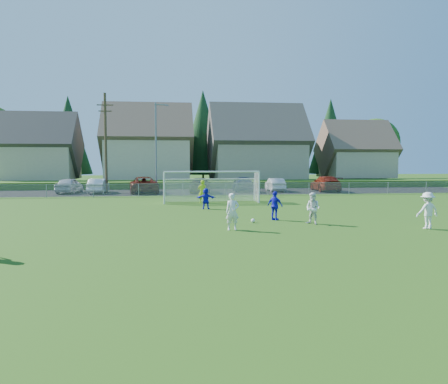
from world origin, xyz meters
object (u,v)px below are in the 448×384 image
Objects in this scene: soccer_ball at (253,221)px; player_blue_b at (206,199)px; player_white_c at (428,210)px; car_e at (243,184)px; player_white_b at (313,209)px; car_c at (144,185)px; soccer_goal at (211,182)px; car_d at (200,185)px; player_blue_a at (275,206)px; player_white_a at (232,212)px; car_b at (98,186)px; car_f at (275,185)px; goalkeeper at (202,192)px; car_a at (69,185)px; car_g at (326,184)px.

player_blue_b reaches higher than soccer_ball.
player_white_c is 26.21m from car_e.
player_white_b is 0.28× the size of car_c.
car_c is 12.30m from soccer_goal.
player_blue_b is (-9.92, 9.91, -0.18)m from player_white_c.
car_d reaches higher than player_blue_b.
player_white_a is at bearing 92.04° from player_blue_a.
car_b is 0.59× the size of soccer_goal.
car_f is at bearing -59.24° from player_blue_a.
player_white_c is 1.00× the size of goalkeeper.
car_e is (-4.57, 25.80, -0.07)m from player_white_c.
car_a is 26.55m from car_g.
player_white_c is 25.79m from car_f.
car_b is at bearing 116.92° from soccer_ball.
goalkeeper is 1.17m from soccer_goal.
player_white_c is (9.45, -0.84, 0.01)m from player_white_a.
player_white_a is at bearing -91.39° from soccer_goal.
car_e is at bearing -100.15° from player_blue_b.
soccer_goal is at bearing -91.37° from player_blue_b.
car_d is 8.14m from car_f.
player_white_a is 25.16m from car_c.
car_e is (10.34, 0.40, 0.00)m from car_c.
player_white_a is 0.39× the size of car_a.
soccer_goal is (-13.36, -10.54, 0.81)m from car_g.
player_blue_b is at bearing 102.37° from car_c.
player_white_c is at bearing 114.95° from car_c.
player_white_c reaches higher than soccer_ball.
car_e is (0.46, 23.68, 0.00)m from player_white_b.
soccer_goal is (-4.54, -11.22, 0.80)m from car_e.
soccer_ball is 0.04× the size of car_g.
car_c reaches higher than soccer_ball.
car_a is 0.61× the size of soccer_goal.
player_blue_a is 0.35× the size of car_a.
car_d reaches higher than car_b.
car_e is at bearing -163.16° from car_d.
car_d is 10.29m from soccer_goal.
player_white_a is 4.19m from player_blue_a.
car_f is at bearing -178.27° from car_e.
car_c is at bearing 100.54° from player_white_a.
player_blue_b is 0.30× the size of car_e.
soccer_goal reaches higher than player_blue_b.
player_blue_a is at bearing 78.02° from car_f.
player_white_a reaches higher than car_g.
car_b is 0.91× the size of car_e.
player_white_b is (4.41, 1.29, -0.06)m from player_white_a.
car_b is 0.85× the size of car_d.
soccer_goal reaches higher than car_d.
car_g reaches higher than car_d.
car_b is (-14.39, 23.46, -0.10)m from player_white_b.
car_f is at bearing -110.61° from player_blue_b.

